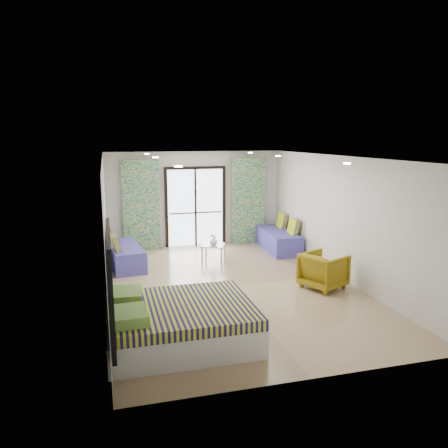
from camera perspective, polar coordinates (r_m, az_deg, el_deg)
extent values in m
cube|color=black|center=(12.43, -3.80, 7.33)|extent=(1.76, 0.08, 0.08)
cube|color=black|center=(12.43, -7.53, 1.96)|extent=(0.08, 0.08, 2.20)
cube|color=black|center=(12.75, -0.03, 2.30)|extent=(0.08, 0.08, 2.20)
cube|color=black|center=(12.56, -3.73, 2.14)|extent=(0.05, 0.06, 2.20)
cube|color=#595451|center=(12.61, -3.74, 1.48)|extent=(1.52, 0.03, 0.04)
cube|color=silver|center=(12.19, -10.77, 2.40)|extent=(1.00, 0.10, 2.50)
cube|color=silver|center=(12.80, 3.21, 3.00)|extent=(1.00, 0.10, 2.50)
cylinder|color=#FFE0B2|center=(6.55, -5.97, 7.50)|extent=(0.12, 0.12, 0.02)
cylinder|color=#FFE0B2|center=(7.52, 15.78, 7.62)|extent=(0.12, 0.12, 0.02)
cylinder|color=#FFE0B2|center=(9.52, -8.92, 8.60)|extent=(0.12, 0.12, 0.02)
cylinder|color=#FFE0B2|center=(10.21, 7.07, 8.82)|extent=(0.12, 0.12, 0.02)
cylinder|color=#FFE0B2|center=(11.51, -10.05, 9.01)|extent=(0.12, 0.12, 0.02)
cylinder|color=#FFE0B2|center=(12.09, 3.46, 9.26)|extent=(0.12, 0.12, 0.02)
cube|color=black|center=(6.53, -14.61, -7.36)|extent=(0.06, 2.10, 1.50)
cube|color=silver|center=(7.72, -14.82, -4.46)|extent=(0.02, 0.10, 0.10)
cube|color=silver|center=(6.91, -5.62, -13.39)|extent=(2.20, 1.76, 0.44)
cube|color=navy|center=(6.79, -5.67, -11.07)|extent=(2.17, 1.79, 0.16)
cube|color=#196572|center=(6.27, -12.34, -11.65)|extent=(0.53, 0.63, 0.15)
cube|color=#196572|center=(7.05, -12.70, -9.05)|extent=(0.54, 0.64, 0.15)
cube|color=#48429F|center=(10.95, -12.83, -4.30)|extent=(0.95, 1.92, 0.41)
cube|color=#48429F|center=(10.89, -12.89, -3.01)|extent=(0.93, 1.88, 0.10)
cube|color=navy|center=(10.38, -13.93, -2.41)|extent=(0.26, 0.48, 0.43)
cube|color=navy|center=(11.21, -14.60, -1.44)|extent=(0.26, 0.48, 0.43)
cube|color=#48429F|center=(12.27, 7.06, -2.36)|extent=(0.84, 1.97, 0.43)
cube|color=#48429F|center=(12.21, 7.09, -1.13)|extent=(0.83, 1.93, 0.11)
cube|color=navy|center=(11.84, 9.08, -0.35)|extent=(0.24, 0.49, 0.45)
cube|color=navy|center=(12.67, 7.58, 0.45)|extent=(0.24, 0.49, 0.45)
cylinder|color=silver|center=(11.09, -2.88, -3.93)|extent=(0.06, 0.06, 0.37)
cylinder|color=silver|center=(11.00, -0.35, -4.04)|extent=(0.06, 0.06, 0.37)
cylinder|color=silver|center=(11.56, -2.37, -3.29)|extent=(0.06, 0.06, 0.37)
cylinder|color=silver|center=(11.48, 0.06, -3.39)|extent=(0.06, 0.06, 0.37)
cube|color=#8CA59E|center=(11.24, -1.39, -2.75)|extent=(0.75, 0.75, 0.02)
sphere|color=white|center=(11.18, -1.16, -1.76)|extent=(0.06, 0.06, 0.06)
sphere|color=white|center=(11.23, -1.35, -1.60)|extent=(0.06, 0.06, 0.06)
sphere|color=white|center=(11.19, -1.63, -1.55)|extent=(0.06, 0.06, 0.06)
sphere|color=white|center=(11.13, -1.44, -1.52)|extent=(0.06, 0.06, 0.06)
imported|color=white|center=(11.17, -1.39, -2.25)|extent=(0.24, 0.25, 0.21)
imported|color=olive|center=(9.34, 12.88, -5.73)|extent=(1.00, 1.03, 0.81)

